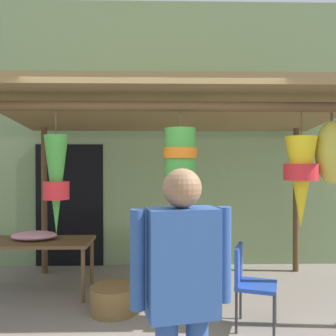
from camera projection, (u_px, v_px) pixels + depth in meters
shop_facade at (156, 134)px, 6.13m from camera, size 10.62×0.29×4.36m
market_stall_canopy at (182, 123)px, 4.47m from camera, size 4.40×2.45×2.56m
display_table at (36, 246)px, 4.67m from camera, size 1.43×0.68×0.70m
flower_heap_on_table at (35, 236)px, 4.71m from camera, size 0.58×0.41×0.11m
folding_chair at (249, 279)px, 3.74m from camera, size 0.51×0.51×0.84m
wicker_basket_by_table at (113, 299)px, 4.11m from camera, size 0.53×0.53×0.30m
vendor_in_orange at (182, 288)px, 2.07m from camera, size 0.58×0.30×1.66m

